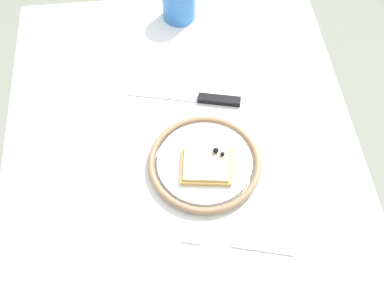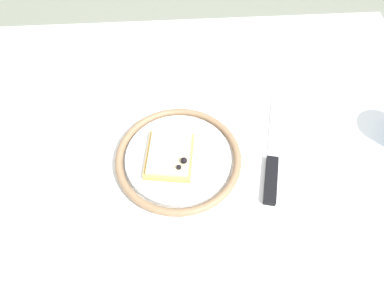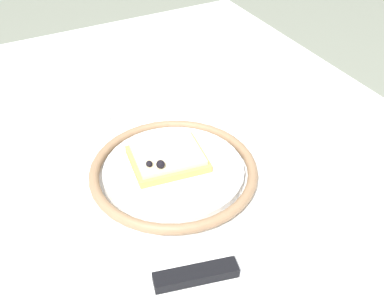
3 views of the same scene
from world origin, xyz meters
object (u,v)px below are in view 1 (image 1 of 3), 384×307
object	(u,v)px
pizza_slice_near	(206,166)
knife	(204,99)
fork	(236,244)
dining_table	(185,194)
plate	(205,163)
cup	(179,3)

from	to	relation	value
pizza_slice_near	knife	xyz separation A→B (m)	(0.18, -0.02, -0.02)
fork	dining_table	bearing A→B (deg)	25.08
knife	pizza_slice_near	bearing A→B (deg)	174.74
dining_table	pizza_slice_near	size ratio (longest dim) A/B	9.66
dining_table	plate	world-z (taller)	plate
plate	cup	world-z (taller)	cup
pizza_slice_near	dining_table	bearing A→B (deg)	80.92
knife	fork	bearing A→B (deg)	-176.96
plate	cup	xyz separation A→B (m)	(0.42, 0.01, 0.03)
plate	pizza_slice_near	xyz separation A→B (m)	(-0.01, -0.00, 0.01)
pizza_slice_near	cup	world-z (taller)	cup
knife	dining_table	bearing A→B (deg)	161.49
dining_table	pizza_slice_near	xyz separation A→B (m)	(-0.01, -0.04, 0.12)
knife	cup	distance (m)	0.27
dining_table	plate	distance (m)	0.11
dining_table	knife	distance (m)	0.21
dining_table	knife	world-z (taller)	knife
plate	fork	world-z (taller)	plate
dining_table	plate	bearing A→B (deg)	-78.67
dining_table	fork	world-z (taller)	fork
dining_table	plate	xyz separation A→B (m)	(0.01, -0.04, 0.11)
knife	plate	bearing A→B (deg)	173.72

